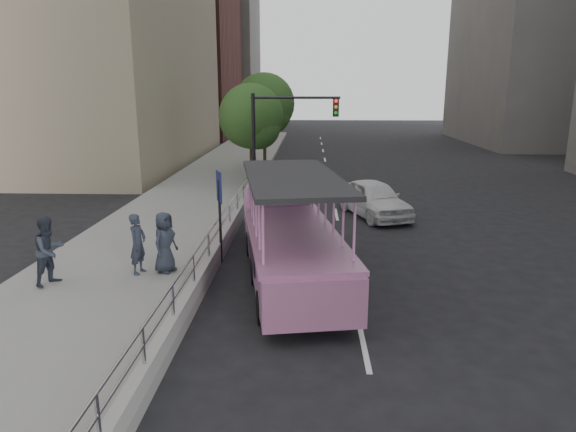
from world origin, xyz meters
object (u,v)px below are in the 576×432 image
Objects in this scene: parking_sign at (220,207)px; traffic_signal at (278,130)px; duck_boat at (287,233)px; car at (374,198)px; pedestrian_near at (138,244)px; pedestrian_mid at (49,251)px; street_tree_near at (253,119)px; street_tree_far at (266,106)px; pedestrian_far at (165,242)px.

traffic_signal is (1.29, 9.15, 1.66)m from parking_sign.
duck_boat is 2.11× the size of car.
traffic_signal reaches higher than pedestrian_near.
car is 2.67× the size of pedestrian_near.
street_tree_near reaches higher than pedestrian_mid.
street_tree_near is (-1.60, 3.43, 0.32)m from traffic_signal.
parking_sign is (-2.12, 0.56, 0.66)m from duck_boat.
street_tree_far reaches higher than traffic_signal.
parking_sign is at bearing -88.61° from street_tree_near.
street_tree_near is at bearing 114.98° from traffic_signal.
street_tree_near is at bearing -91.91° from street_tree_far.
car is 13.89m from street_tree_far.
car is 11.23m from pedestrian_near.
pedestrian_far is 0.34× the size of traffic_signal.
duck_boat is 3.61m from pedestrian_far.
pedestrian_near is at bearing -137.88° from parking_sign.
pedestrian_mid is 0.29× the size of street_tree_far.
pedestrian_near is 0.99× the size of pedestrian_far.
duck_boat is at bearing -83.36° from street_tree_far.
traffic_signal reaches higher than parking_sign.
pedestrian_mid is (-9.70, -9.15, 0.44)m from car.
pedestrian_mid is at bearing 132.87° from pedestrian_far.
traffic_signal is at bearing -81.57° from street_tree_far.
pedestrian_mid is 16.00m from street_tree_near.
parking_sign is (4.11, 2.75, 0.60)m from pedestrian_mid.
parking_sign is 9.39m from traffic_signal.
street_tree_far is at bearing 6.02° from pedestrian_near.
pedestrian_near is 2.27m from pedestrian_mid.
pedestrian_far is at bearing -161.98° from duck_boat.
parking_sign is at bearing -16.08° from pedestrian_far.
pedestrian_near is 20.74m from street_tree_far.
duck_boat is at bearing -14.70° from parking_sign.
street_tree_near is at bearing 91.39° from parking_sign.
traffic_signal is (5.40, 11.89, 2.27)m from pedestrian_mid.
car is at bearing -31.37° from pedestrian_near.
parking_sign is at bearing 165.30° from duck_boat.
pedestrian_mid is 21.91m from street_tree_far.
car is 1.56× the size of parking_sign.
street_tree_far is (1.20, 20.25, 3.13)m from pedestrian_far.
pedestrian_mid is 0.36× the size of traffic_signal.
street_tree_far is (1.92, 20.41, 3.14)m from pedestrian_near.
pedestrian_mid is at bearing -155.74° from car.
traffic_signal is at bearing 8.39° from pedestrian_far.
street_tree_near reaches higher than car.
pedestrian_near is 0.74m from pedestrian_far.
pedestrian_far is at bearing -93.40° from street_tree_far.
duck_boat is at bearing -50.08° from pedestrian_far.
street_tree_far is at bearing 96.01° from car.
pedestrian_near is 0.33× the size of traffic_signal.
parking_sign is 0.57× the size of traffic_signal.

